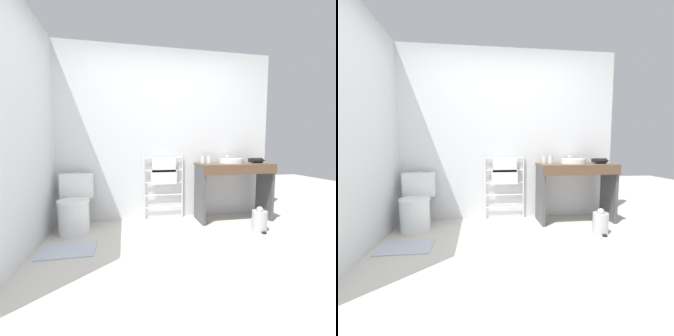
{
  "view_description": "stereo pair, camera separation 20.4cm",
  "coord_description": "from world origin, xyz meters",
  "views": [
    {
      "loc": [
        -0.6,
        -1.76,
        1.09
      ],
      "look_at": [
        -0.08,
        0.95,
        0.83
      ],
      "focal_mm": 24.0,
      "sensor_mm": 36.0,
      "label": 1
    },
    {
      "loc": [
        -0.4,
        -1.79,
        1.09
      ],
      "look_at": [
        -0.08,
        0.95,
        0.83
      ],
      "focal_mm": 24.0,
      "sensor_mm": 36.0,
      "label": 2
    }
  ],
  "objects": [
    {
      "name": "trash_bin",
      "position": [
        1.1,
        0.8,
        0.14
      ],
      "size": [
        0.19,
        0.22,
        0.32
      ],
      "color": "#B7B7BC",
      "rests_on": "ground_plane"
    },
    {
      "name": "ground_plane",
      "position": [
        0.0,
        0.0,
        0.0
      ],
      "size": [
        12.0,
        12.0,
        0.0
      ],
      "primitive_type": "plane",
      "color": "beige"
    },
    {
      "name": "cup_near_edge",
      "position": [
        0.64,
        1.43,
        0.9
      ],
      "size": [
        0.07,
        0.07,
        0.11
      ],
      "color": "white",
      "rests_on": "vanity_counter"
    },
    {
      "name": "vanity_counter",
      "position": [
        0.98,
        1.29,
        0.59
      ],
      "size": [
        1.08,
        0.49,
        0.85
      ],
      "color": "brown",
      "rests_on": "ground_plane"
    },
    {
      "name": "sink_basin",
      "position": [
        0.96,
        1.34,
        0.89
      ],
      "size": [
        0.35,
        0.35,
        0.07
      ],
      "color": "white",
      "rests_on": "vanity_counter"
    },
    {
      "name": "bath_mat",
      "position": [
        -1.21,
        0.66,
        0.01
      ],
      "size": [
        0.56,
        0.36,
        0.01
      ],
      "primitive_type": "cube",
      "color": "#B2BCCC",
      "rests_on": "ground_plane"
    },
    {
      "name": "toilet",
      "position": [
        -1.25,
        1.25,
        0.31
      ],
      "size": [
        0.41,
        0.52,
        0.74
      ],
      "color": "white",
      "rests_on": "ground_plane"
    },
    {
      "name": "faucet",
      "position": [
        0.96,
        1.5,
        0.92
      ],
      "size": [
        0.02,
        0.1,
        0.11
      ],
      "color": "silver",
      "rests_on": "vanity_counter"
    },
    {
      "name": "wall_side",
      "position": [
        -1.61,
        0.79,
        1.26
      ],
      "size": [
        0.12,
        2.33,
        2.53
      ],
      "primitive_type": "cube",
      "color": "silver",
      "rests_on": "ground_plane"
    },
    {
      "name": "hair_dryer",
      "position": [
        1.35,
        1.29,
        0.89
      ],
      "size": [
        0.22,
        0.19,
        0.08
      ],
      "color": "black",
      "rests_on": "vanity_counter"
    },
    {
      "name": "cup_near_wall",
      "position": [
        0.56,
        1.47,
        0.9
      ],
      "size": [
        0.06,
        0.06,
        0.1
      ],
      "color": "white",
      "rests_on": "vanity_counter"
    },
    {
      "name": "towel_radiator",
      "position": [
        -0.03,
        1.53,
        0.67
      ],
      "size": [
        0.61,
        0.06,
        0.97
      ],
      "color": "silver",
      "rests_on": "ground_plane"
    },
    {
      "name": "wall_back",
      "position": [
        0.0,
        1.64,
        1.26
      ],
      "size": [
        3.33,
        0.12,
        2.53
      ],
      "primitive_type": "cube",
      "color": "silver",
      "rests_on": "ground_plane"
    }
  ]
}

